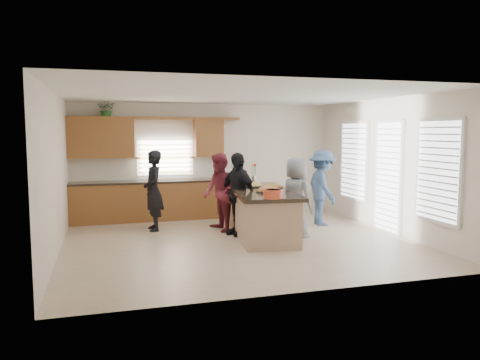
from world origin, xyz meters
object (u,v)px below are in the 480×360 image
object	(u,v)px
woman_left_mid	(219,192)
salad_bowl	(273,193)
woman_left_back	(153,191)
woman_right_front	(296,197)
woman_left_front	(237,194)
woman_right_back	(322,187)
island	(261,214)

from	to	relation	value
woman_left_mid	salad_bowl	bearing A→B (deg)	5.88
woman_left_back	woman_right_front	distance (m)	3.04
woman_left_front	woman_right_back	xyz separation A→B (m)	(2.12, 0.45, 0.01)
island	woman_right_back	size ratio (longest dim) A/B	1.65
woman_right_back	woman_left_front	bearing A→B (deg)	105.57
salad_bowl	woman_right_back	bearing A→B (deg)	45.25
salad_bowl	woman_left_front	bearing A→B (deg)	98.79
woman_left_mid	woman_right_front	bearing A→B (deg)	45.43
woman_right_back	woman_left_back	bearing A→B (deg)	86.39
salad_bowl	woman_right_back	world-z (taller)	woman_right_back
salad_bowl	island	bearing A→B (deg)	80.40
woman_left_front	woman_right_back	size ratio (longest dim) A/B	0.99
woman_right_front	woman_left_front	bearing A→B (deg)	44.89
woman_left_back	woman_right_back	size ratio (longest dim) A/B	1.01
island	woman_left_back	distance (m)	2.39
salad_bowl	woman_right_front	bearing A→B (deg)	48.19
salad_bowl	woman_left_mid	xyz separation A→B (m)	(-0.49, 1.92, -0.20)
woman_left_mid	woman_left_front	size ratio (longest dim) A/B	0.98
island	woman_left_back	size ratio (longest dim) A/B	1.64
salad_bowl	woman_left_mid	bearing A→B (deg)	104.44
woman_left_front	woman_right_back	world-z (taller)	woman_right_back
woman_left_back	woman_left_front	world-z (taller)	woman_left_back
woman_left_mid	woman_right_front	size ratio (longest dim) A/B	1.04
woman_left_front	woman_right_front	size ratio (longest dim) A/B	1.05
woman_left_mid	woman_right_front	world-z (taller)	woman_left_mid
woman_left_front	woman_right_front	xyz separation A→B (m)	(1.07, -0.52, -0.04)
island	woman_right_back	world-z (taller)	woman_right_back
woman_left_front	woman_right_front	bearing A→B (deg)	38.70
woman_left_back	woman_left_mid	world-z (taller)	woman_left_back
woman_left_back	island	bearing A→B (deg)	55.01
island	woman_left_back	bearing A→B (deg)	157.42
woman_left_mid	woman_right_back	distance (m)	2.39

